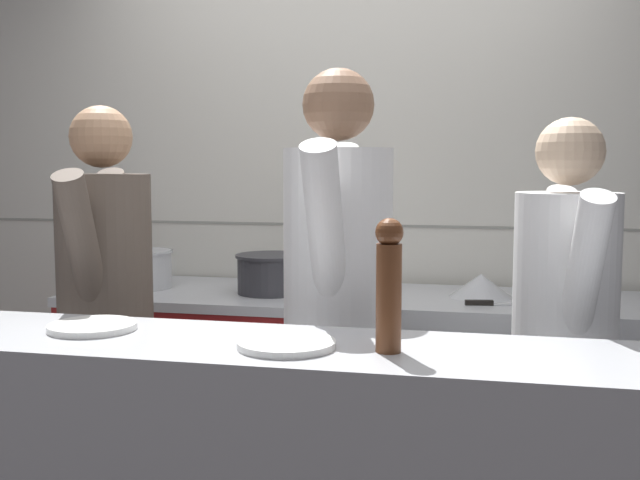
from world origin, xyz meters
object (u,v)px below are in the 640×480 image
plated_dish_dessert (286,344)px  chef_line (564,343)px  stock_pot (142,268)px  chef_head_cook (106,311)px  oven_range (207,384)px  chef_sous (338,308)px  mixing_bowl_steel (481,286)px  plated_dish_appetiser (93,327)px  chefs_knife (501,304)px  sauce_pot (271,272)px  pepper_mill (389,283)px

plated_dish_dessert → chef_line: (0.72, 0.65, -0.11)m
stock_pot → chef_head_cook: 0.73m
plated_dish_dessert → oven_range: bearing=118.5°
plated_dish_dessert → chef_sous: 0.61m
mixing_bowl_steel → chef_line: chef_line is taller
plated_dish_appetiser → chef_sous: bearing=42.0°
plated_dish_appetiser → stock_pot: bearing=110.3°
chef_line → mixing_bowl_steel: bearing=100.5°
stock_pot → mixing_bowl_steel: size_ratio=1.05×
mixing_bowl_steel → chef_line: size_ratio=0.17×
mixing_bowl_steel → chefs_knife: (0.08, -0.17, -0.04)m
sauce_pot → chef_line: 1.35m
oven_range → chef_head_cook: 0.87m
stock_pot → chefs_knife: size_ratio=0.82×
plated_dish_appetiser → oven_range: bearing=97.7°
stock_pot → plated_dish_appetiser: stock_pot is taller
chef_line → sauce_pot: bearing=140.5°
oven_range → mixing_bowl_steel: 1.31m
stock_pot → chefs_knife: bearing=-4.3°
plated_dish_dessert → chef_sous: (0.01, 0.61, -0.02)m
sauce_pot → pepper_mill: size_ratio=0.95×
mixing_bowl_steel → plated_dish_dessert: 1.48m
sauce_pot → plated_dish_appetiser: 1.28m
stock_pot → mixing_bowl_steel: (1.51, 0.05, -0.04)m
sauce_pot → chef_sous: bearing=-59.0°
pepper_mill → chef_sous: 0.67m
chef_line → stock_pot: bearing=149.7°
plated_dish_dessert → chef_head_cook: chef_head_cook is taller
chefs_knife → plated_dish_dessert: (-0.54, -1.24, 0.10)m
chef_line → pepper_mill: bearing=-135.0°
chefs_knife → plated_dish_appetiser: 1.61m
mixing_bowl_steel → chef_head_cook: (-1.31, -0.76, -0.02)m
oven_range → plated_dish_dessert: plated_dish_dessert is taller
plated_dish_appetiser → chef_line: bearing=23.9°
chef_head_cook → sauce_pot: bearing=50.2°
chefs_knife → pepper_mill: 1.28m
mixing_bowl_steel → pepper_mill: size_ratio=0.82×
plated_dish_appetiser → chef_line: (1.30, 0.58, -0.11)m
pepper_mill → oven_range: bearing=126.2°
oven_range → chefs_knife: chefs_knife is taller
oven_range → stock_pot: 0.61m
mixing_bowl_steel → chefs_knife: mixing_bowl_steel is taller
chefs_knife → chef_sous: size_ratio=0.20×
mixing_bowl_steel → chef_sous: (-0.45, -0.80, 0.04)m
chef_sous → plated_dish_appetiser: bearing=-139.2°
chefs_knife → chef_sous: (-0.53, -0.63, 0.08)m
mixing_bowl_steel → chef_head_cook: size_ratio=0.16×
sauce_pot → mixing_bowl_steel: size_ratio=1.16×
oven_range → plated_dish_dessert: bearing=-61.5°
sauce_pot → chefs_knife: bearing=-6.5°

